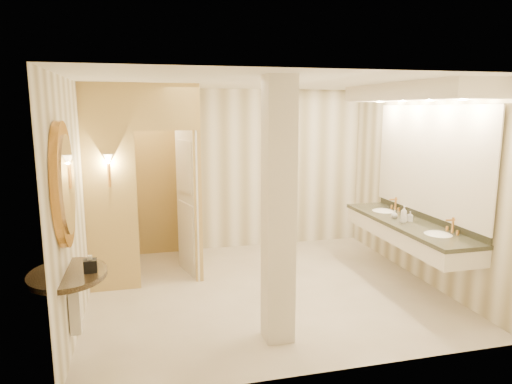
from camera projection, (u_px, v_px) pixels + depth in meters
floor at (265, 290)px, 6.08m from camera, size 4.50×4.50×0.00m
ceiling at (265, 82)px, 5.59m from camera, size 4.50×4.50×0.00m
wall_back at (235, 170)px, 7.74m from camera, size 4.50×0.02×2.70m
wall_front at (325, 230)px, 3.93m from camera, size 4.50×0.02×2.70m
wall_left at (79, 198)px, 5.30m from camera, size 0.02×4.00×2.70m
wall_right at (420, 183)px, 6.37m from camera, size 0.02×4.00×2.70m
toilet_closet at (172, 179)px, 6.49m from camera, size 1.50×1.55×2.70m
wall_sconce at (108, 161)px, 5.72m from camera, size 0.14×0.14×0.42m
vanity at (413, 166)px, 6.05m from camera, size 0.75×2.63×2.09m
console_shelf at (66, 224)px, 4.18m from camera, size 0.89×0.89×1.89m
pillar at (279, 213)px, 4.57m from camera, size 0.29×0.29×2.70m
tissue_box at (90, 266)px, 4.26m from camera, size 0.12×0.12×0.12m
toilet at (120, 235)px, 7.22m from camera, size 0.47×0.81×0.82m
soap_bottle_a at (410, 216)px, 6.16m from camera, size 0.08×0.08×0.14m
soap_bottle_b at (394, 214)px, 6.35m from camera, size 0.11×0.11×0.11m
soap_bottle_c at (404, 214)px, 6.08m from camera, size 0.11×0.11×0.23m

